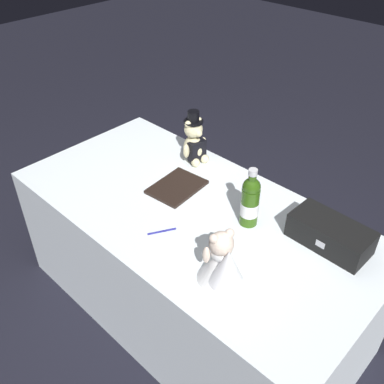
# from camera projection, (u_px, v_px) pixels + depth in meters

# --- Properties ---
(ground_plane) EXTENTS (12.00, 12.00, 0.00)m
(ground_plane) POSITION_uv_depth(u_px,v_px,m) (192.00, 305.00, 2.45)
(ground_plane) COLOR black
(reception_table) EXTENTS (1.78, 0.89, 0.70)m
(reception_table) POSITION_uv_depth(u_px,v_px,m) (192.00, 261.00, 2.24)
(reception_table) COLOR white
(reception_table) RESTS_ON ground_plane
(teddy_bear_groom) EXTENTS (0.14, 0.15, 0.29)m
(teddy_bear_groom) POSITION_uv_depth(u_px,v_px,m) (194.00, 142.00, 2.29)
(teddy_bear_groom) COLOR beige
(teddy_bear_groom) RESTS_ON reception_table
(teddy_bear_bride) EXTENTS (0.23, 0.20, 0.24)m
(teddy_bear_bride) POSITION_uv_depth(u_px,v_px,m) (223.00, 262.00, 1.62)
(teddy_bear_bride) COLOR white
(teddy_bear_bride) RESTS_ON reception_table
(champagne_bottle) EXTENTS (0.08, 0.08, 0.29)m
(champagne_bottle) POSITION_uv_depth(u_px,v_px,m) (250.00, 201.00, 1.88)
(champagne_bottle) COLOR #2D5412
(champagne_bottle) RESTS_ON reception_table
(signing_pen) EXTENTS (0.07, 0.12, 0.01)m
(signing_pen) POSITION_uv_depth(u_px,v_px,m) (163.00, 231.00, 1.90)
(signing_pen) COLOR navy
(signing_pen) RESTS_ON reception_table
(gift_case_black) EXTENTS (0.34, 0.18, 0.11)m
(gift_case_black) POSITION_uv_depth(u_px,v_px,m) (330.00, 234.00, 1.80)
(gift_case_black) COLOR black
(gift_case_black) RESTS_ON reception_table
(guestbook) EXTENTS (0.22, 0.28, 0.02)m
(guestbook) POSITION_uv_depth(u_px,v_px,m) (177.00, 187.00, 2.15)
(guestbook) COLOR black
(guestbook) RESTS_ON reception_table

